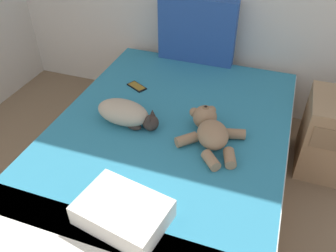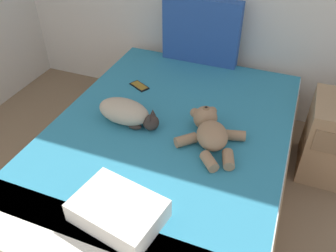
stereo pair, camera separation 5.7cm
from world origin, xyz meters
name	(u,v)px [view 1 (the left image)]	position (x,y,z in m)	size (l,w,h in m)	color
bed	(167,159)	(1.77, 2.95, 0.23)	(1.48, 2.03, 0.47)	#9E7A56
patterned_cushion	(197,31)	(1.68, 3.90, 0.72)	(0.61, 0.10, 0.51)	#264C99
cat	(126,113)	(1.50, 2.95, 0.54)	(0.42, 0.27, 0.15)	tan
teddy_bear	(210,130)	(2.03, 2.96, 0.53)	(0.39, 0.48, 0.16)	#937051
cell_phone	(137,87)	(1.39, 3.36, 0.47)	(0.16, 0.13, 0.01)	black
throw_pillow	(123,212)	(1.80, 2.27, 0.52)	(0.40, 0.28, 0.11)	white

